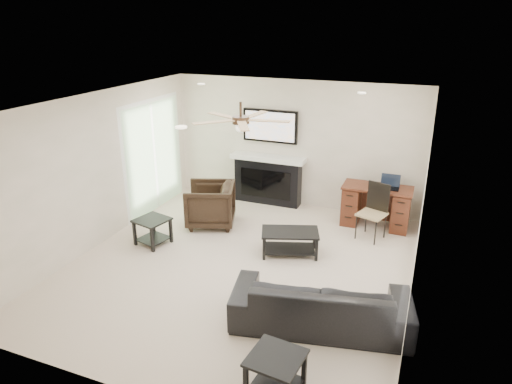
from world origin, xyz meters
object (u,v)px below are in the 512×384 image
sofa (321,302)px  fireplace_unit (268,158)px  desk (376,206)px  coffee_table (290,243)px  armchair (210,205)px

sofa → fireplace_unit: bearing=-71.9°
fireplace_unit → desk: size_ratio=1.57×
fireplace_unit → desk: (2.22, -0.34, -0.57)m
coffee_table → desk: (1.12, 1.59, 0.18)m
sofa → armchair: (-2.60, 2.15, 0.07)m
armchair → sofa: bearing=30.9°
sofa → desk: desk is taller
armchair → coffee_table: (1.70, -0.55, -0.19)m
armchair → desk: 3.01m
sofa → coffee_table: (-0.90, 1.60, -0.12)m
sofa → coffee_table: bearing=-72.0°
coffee_table → desk: 1.96m
sofa → fireplace_unit: size_ratio=1.14×
sofa → fireplace_unit: fireplace_unit is taller
armchair → fireplace_unit: (0.60, 1.39, 0.56)m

